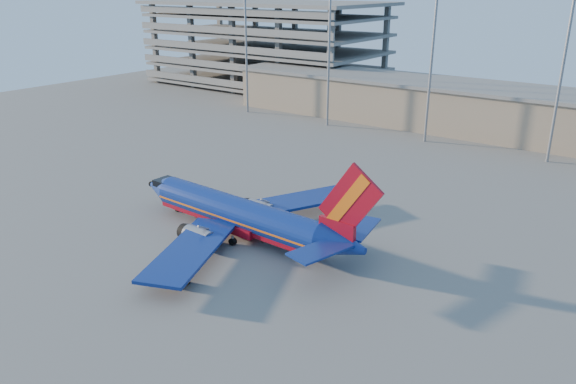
% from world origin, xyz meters
% --- Properties ---
extents(ground, '(220.00, 220.00, 0.00)m').
position_xyz_m(ground, '(0.00, 0.00, 0.00)').
color(ground, slate).
rests_on(ground, ground).
extents(terminal_building, '(122.00, 16.00, 8.50)m').
position_xyz_m(terminal_building, '(10.00, 58.00, 4.32)').
color(terminal_building, gray).
rests_on(terminal_building, ground).
extents(parking_garage, '(62.00, 32.00, 21.40)m').
position_xyz_m(parking_garage, '(-62.00, 74.05, 11.73)').
color(parking_garage, slate).
rests_on(parking_garage, ground).
extents(light_mast_row, '(101.60, 1.60, 28.65)m').
position_xyz_m(light_mast_row, '(5.00, 46.00, 17.55)').
color(light_mast_row, gray).
rests_on(light_mast_row, ground).
extents(aircraft_main, '(32.54, 31.27, 11.01)m').
position_xyz_m(aircraft_main, '(-5.14, -2.11, 2.35)').
color(aircraft_main, navy).
rests_on(aircraft_main, ground).
extents(baggage_tug, '(1.98, 1.28, 1.38)m').
position_xyz_m(baggage_tug, '(-3.19, -13.68, 0.72)').
color(baggage_tug, orange).
rests_on(baggage_tug, ground).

